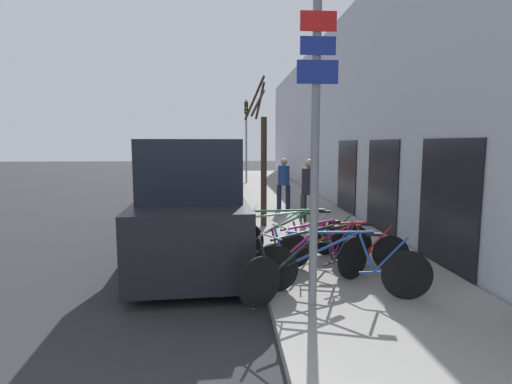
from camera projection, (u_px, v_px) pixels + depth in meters
name	position (u px, v px, depth m)	size (l,w,h in m)	color
ground_plane	(214.00, 216.00, 12.77)	(80.00, 80.00, 0.00)	#28282B
sidewalk_curb	(282.00, 200.00, 15.72)	(3.20, 32.00, 0.15)	gray
building_facade	(328.00, 119.00, 15.38)	(0.23, 32.00, 6.50)	#B2B7C1
signpost	(315.00, 145.00, 5.12)	(0.52, 0.13, 3.92)	gray
bicycle_0	(339.00, 267.00, 5.66)	(2.48, 0.70, 0.96)	black
bicycle_1	(311.00, 265.00, 5.78)	(2.17, 1.41, 0.95)	black
bicycle_2	(314.00, 255.00, 6.33)	(2.07, 1.06, 0.94)	black
bicycle_3	(341.00, 249.00, 6.82)	(2.23, 0.54, 0.85)	black
bicycle_4	(297.00, 239.00, 7.29)	(2.62, 0.64, 0.99)	black
bicycle_5	(285.00, 239.00, 7.46)	(2.29, 0.70, 0.90)	black
parked_car_0	(192.00, 211.00, 7.46)	(2.28, 4.32, 2.37)	black
parked_car_1	(205.00, 183.00, 12.93)	(2.25, 4.33, 2.26)	#51565B
parked_car_2	(213.00, 171.00, 18.33)	(2.17, 4.44, 2.26)	gray
parked_car_3	(217.00, 164.00, 24.34)	(2.21, 4.79, 2.24)	maroon
pedestrian_near	(309.00, 188.00, 10.29)	(0.45, 0.39, 1.75)	#333338
pedestrian_far	(284.00, 180.00, 12.95)	(0.44, 0.37, 1.68)	#1E2338
street_tree	(263.00, 160.00, 10.34)	(0.54, 1.58, 3.86)	#3D2D23
traffic_light	(246.00, 130.00, 21.70)	(0.20, 0.30, 4.50)	gray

